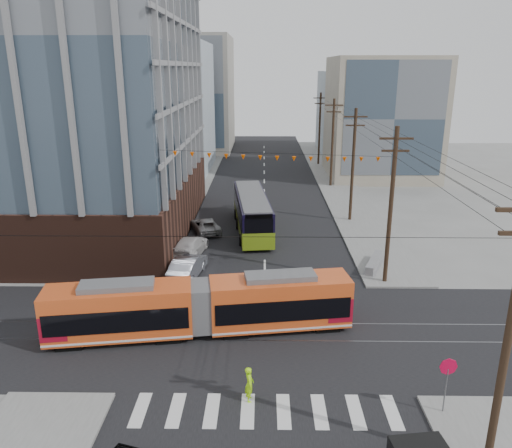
% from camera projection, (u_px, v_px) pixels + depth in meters
% --- Properties ---
extents(ground, '(160.00, 160.00, 0.00)m').
position_uv_depth(ground, '(265.00, 372.00, 25.03)').
color(ground, slate).
extents(office_building, '(30.00, 25.00, 28.60)m').
position_uv_depth(office_building, '(11.00, 71.00, 42.99)').
color(office_building, '#381E16').
rests_on(office_building, ground).
extents(bg_bldg_nw_near, '(18.00, 16.00, 18.00)m').
position_uv_depth(bg_bldg_nw_near, '(147.00, 108.00, 72.17)').
color(bg_bldg_nw_near, '#8C99A5').
rests_on(bg_bldg_nw_near, ground).
extents(bg_bldg_ne_near, '(14.00, 14.00, 16.00)m').
position_uv_depth(bg_bldg_ne_near, '(381.00, 118.00, 68.20)').
color(bg_bldg_ne_near, gray).
rests_on(bg_bldg_ne_near, ground).
extents(bg_bldg_nw_far, '(16.00, 18.00, 20.00)m').
position_uv_depth(bg_bldg_nw_far, '(188.00, 94.00, 90.90)').
color(bg_bldg_nw_far, gray).
rests_on(bg_bldg_nw_far, ground).
extents(bg_bldg_ne_far, '(16.00, 16.00, 14.00)m').
position_uv_depth(bg_bldg_ne_far, '(367.00, 113.00, 87.54)').
color(bg_bldg_ne_far, '#8C99A5').
rests_on(bg_bldg_ne_far, ground).
extents(utility_pole_near, '(0.30, 0.30, 11.00)m').
position_uv_depth(utility_pole_near, '(508.00, 338.00, 17.54)').
color(utility_pole_near, black).
rests_on(utility_pole_near, ground).
extents(utility_pole_far, '(0.30, 0.30, 11.00)m').
position_uv_depth(utility_pole_far, '(320.00, 129.00, 76.68)').
color(utility_pole_far, black).
rests_on(utility_pole_far, ground).
extents(streetcar, '(17.26, 4.95, 3.29)m').
position_uv_depth(streetcar, '(201.00, 307.00, 28.22)').
color(streetcar, '#D64D1D').
rests_on(streetcar, ground).
extents(city_bus, '(4.04, 12.68, 3.53)m').
position_uv_depth(city_bus, '(252.00, 212.00, 46.29)').
color(city_bus, black).
rests_on(city_bus, ground).
extents(parked_car_silver, '(2.46, 5.02, 1.59)m').
position_uv_depth(parked_car_silver, '(188.00, 267.00, 36.18)').
color(parked_car_silver, '#9B9FAA').
rests_on(parked_car_silver, ground).
extents(parked_car_white, '(2.81, 5.48, 1.52)m').
position_uv_depth(parked_car_white, '(190.00, 246.00, 40.42)').
color(parked_car_white, silver).
rests_on(parked_car_white, ground).
extents(parked_car_grey, '(3.59, 5.13, 1.30)m').
position_uv_depth(parked_car_grey, '(205.00, 225.00, 46.08)').
color(parked_car_grey, gray).
rests_on(parked_car_grey, ground).
extents(pedestrian, '(0.43, 0.64, 1.72)m').
position_uv_depth(pedestrian, '(249.00, 384.00, 22.65)').
color(pedestrian, '#ADFF11').
rests_on(pedestrian, ground).
extents(stop_sign, '(0.85, 0.85, 2.61)m').
position_uv_depth(stop_sign, '(446.00, 389.00, 21.61)').
color(stop_sign, '#C40430').
rests_on(stop_sign, ground).
extents(jersey_barrier, '(2.37, 4.04, 0.80)m').
position_uv_depth(jersey_barrier, '(374.00, 263.00, 37.81)').
color(jersey_barrier, gray).
rests_on(jersey_barrier, ground).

